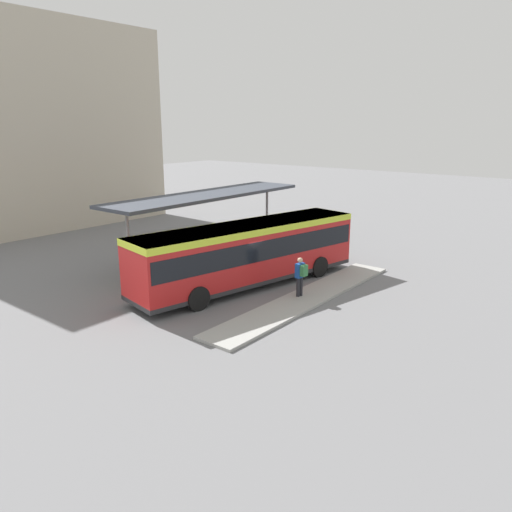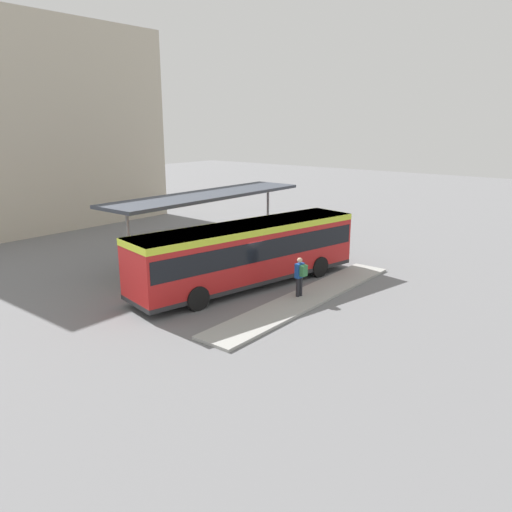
# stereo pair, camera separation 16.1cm
# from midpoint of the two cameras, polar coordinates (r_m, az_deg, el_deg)

# --- Properties ---
(ground_plane) EXTENTS (120.00, 120.00, 0.00)m
(ground_plane) POSITION_cam_midpoint_polar(r_m,az_deg,el_deg) (24.27, -1.07, -3.40)
(ground_plane) COLOR slate
(curb_island) EXTENTS (12.55, 1.80, 0.12)m
(curb_island) POSITION_cam_midpoint_polar(r_m,az_deg,el_deg) (22.56, 5.70, -4.76)
(curb_island) COLOR #9E9E99
(curb_island) RESTS_ON ground_plane
(city_bus) EXTENTS (12.26, 4.81, 3.03)m
(city_bus) POSITION_cam_midpoint_polar(r_m,az_deg,el_deg) (23.77, -1.08, 0.68)
(city_bus) COLOR red
(city_bus) RESTS_ON ground_plane
(pedestrian_waiting) EXTENTS (0.46, 0.49, 1.78)m
(pedestrian_waiting) POSITION_cam_midpoint_polar(r_m,az_deg,el_deg) (22.23, 4.92, -2.10)
(pedestrian_waiting) COLOR #232328
(pedestrian_waiting) RESTS_ON curb_island
(bicycle_green) EXTENTS (0.48, 1.70, 0.73)m
(bicycle_green) POSITION_cam_midpoint_polar(r_m,az_deg,el_deg) (32.73, 7.94, 1.97)
(bicycle_green) COLOR black
(bicycle_green) RESTS_ON ground_plane
(bicycle_yellow) EXTENTS (0.48, 1.62, 0.70)m
(bicycle_yellow) POSITION_cam_midpoint_polar(r_m,az_deg,el_deg) (33.36, 7.17, 2.22)
(bicycle_yellow) COLOR black
(bicycle_yellow) RESTS_ON ground_plane
(bicycle_blue) EXTENTS (0.48, 1.75, 0.75)m
(bicycle_blue) POSITION_cam_midpoint_polar(r_m,az_deg,el_deg) (33.51, 5.91, 2.36)
(bicycle_blue) COLOR black
(bicycle_blue) RESTS_ON ground_plane
(station_shelter) EXTENTS (13.14, 3.07, 3.79)m
(station_shelter) POSITION_cam_midpoint_polar(r_m,az_deg,el_deg) (28.49, -5.76, 6.84)
(station_shelter) COLOR #383D47
(station_shelter) RESTS_ON ground_plane
(station_building) EXTENTS (18.51, 10.27, 14.78)m
(station_building) POSITION_cam_midpoint_polar(r_m,az_deg,el_deg) (42.67, -25.28, 13.25)
(station_building) COLOR #BCB29E
(station_building) RESTS_ON ground_plane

